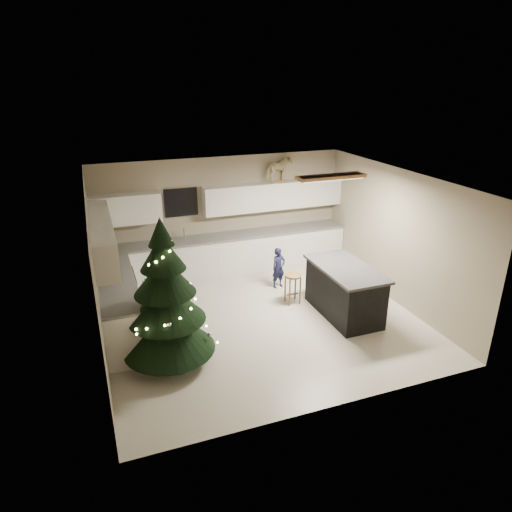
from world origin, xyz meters
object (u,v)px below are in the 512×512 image
christmas_tree (166,306)px  toddler (279,268)px  island (344,291)px  bar_stool (293,282)px  rocking_horse (279,169)px

christmas_tree → toddler: bearing=35.5°
island → toddler: 1.65m
bar_stool → christmas_tree: christmas_tree is taller
christmas_tree → rocking_horse: (3.07, 2.97, 1.32)m
bar_stool → rocking_horse: (0.45, 1.85, 1.83)m
island → christmas_tree: christmas_tree is taller
island → christmas_tree: size_ratio=0.72×
bar_stool → christmas_tree: (-2.62, -1.12, 0.52)m
bar_stool → toddler: toddler is taller
bar_stool → christmas_tree: 2.89m
rocking_horse → toddler: bearing=136.4°
island → rocking_horse: 3.17m
island → bar_stool: (-0.71, 0.74, -0.03)m
island → rocking_horse: rocking_horse is taller
rocking_horse → island: bearing=163.6°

